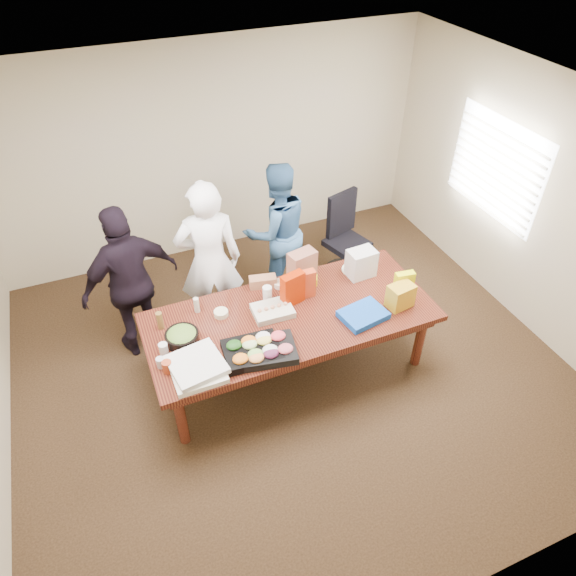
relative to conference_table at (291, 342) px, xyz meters
name	(u,v)px	position (x,y,z in m)	size (l,w,h in m)	color
floor	(291,367)	(0.00, 0.00, -0.39)	(5.50, 5.00, 0.02)	#47301E
ceiling	(292,117)	(0.00, 0.00, 2.33)	(5.50, 5.00, 0.02)	white
wall_back	(213,152)	(0.00, 2.50, 0.98)	(5.50, 0.04, 2.70)	beige
wall_front	(466,517)	(0.00, -2.50, 0.98)	(5.50, 0.04, 2.70)	beige
wall_right	(532,205)	(2.75, 0.00, 0.98)	(0.04, 5.00, 2.70)	beige
window_panel	(495,168)	(2.72, 0.60, 1.12)	(0.03, 1.40, 1.10)	white
window_blinds	(492,168)	(2.68, 0.60, 1.12)	(0.04, 1.36, 1.00)	beige
conference_table	(291,342)	(0.00, 0.00, 0.00)	(2.80, 1.20, 0.75)	#4C1C0F
office_chair	(347,241)	(1.26, 1.20, 0.15)	(0.53, 0.53, 1.04)	black
person_center	(210,262)	(-0.54, 0.90, 0.55)	(0.68, 0.44, 1.86)	white
person_right	(277,231)	(0.37, 1.29, 0.46)	(0.81, 0.63, 1.67)	#396796
person_left	(131,283)	(-1.35, 0.93, 0.50)	(1.02, 0.43, 1.74)	black
veggie_tray	(252,351)	(-0.52, -0.35, 0.41)	(0.50, 0.39, 0.08)	black
fruit_tray	(268,350)	(-0.39, -0.39, 0.41)	(0.49, 0.39, 0.08)	black
sheet_cake	(273,311)	(-0.15, 0.09, 0.41)	(0.38, 0.29, 0.07)	beige
salad_bowl	(182,337)	(-1.05, 0.05, 0.42)	(0.31, 0.31, 0.10)	black
chip_bag_blue	(363,315)	(0.63, -0.30, 0.41)	(0.43, 0.32, 0.06)	blue
chip_bag_red	(293,289)	(0.09, 0.16, 0.55)	(0.24, 0.10, 0.35)	#AC2100
chip_bag_yellow	(403,285)	(1.14, -0.17, 0.52)	(0.19, 0.08, 0.29)	#F6FC08
chip_bag_orange	(305,284)	(0.24, 0.21, 0.53)	(0.20, 0.09, 0.31)	#C33D1A
mayo_jar	(267,293)	(-0.12, 0.31, 0.45)	(0.09, 0.09, 0.14)	white
mustard_bottle	(313,280)	(0.38, 0.31, 0.46)	(0.06, 0.06, 0.18)	#DBDB08
dressing_bottle	(160,321)	(-1.20, 0.30, 0.47)	(0.06, 0.06, 0.19)	brown
ranch_bottle	(197,305)	(-0.82, 0.40, 0.46)	(0.05, 0.05, 0.16)	beige
banana_bunch	(305,279)	(0.34, 0.41, 0.42)	(0.24, 0.14, 0.08)	#F4FA01
bread_loaf	(263,282)	(-0.09, 0.52, 0.43)	(0.28, 0.12, 0.11)	#A36947
kraft_bag	(302,267)	(0.31, 0.44, 0.56)	(0.28, 0.16, 0.37)	#965B45
red_cup	(167,367)	(-1.26, -0.25, 0.43)	(0.08, 0.08, 0.11)	#A73D1C
clear_cup_a	(161,363)	(-1.30, -0.18, 0.42)	(0.07, 0.07, 0.10)	silver
clear_cup_b	(164,349)	(-1.24, -0.03, 0.43)	(0.08, 0.08, 0.11)	silver
pizza_box_lower	(197,371)	(-1.03, -0.37, 0.40)	(0.44, 0.44, 0.05)	white
pizza_box_upper	(197,364)	(-1.02, -0.34, 0.45)	(0.44, 0.44, 0.05)	silver
plate_a	(358,267)	(0.96, 0.41, 0.38)	(0.28, 0.28, 0.02)	white
plate_b	(353,269)	(0.90, 0.39, 0.38)	(0.25, 0.25, 0.02)	white
dip_bowl_a	(280,284)	(0.07, 0.45, 0.40)	(0.14, 0.14, 0.06)	beige
dip_bowl_b	(221,313)	(-0.63, 0.25, 0.40)	(0.14, 0.14, 0.06)	beige
grocery_bag_white	(361,263)	(0.92, 0.30, 0.53)	(0.28, 0.20, 0.30)	white
grocery_bag_yellow	(400,296)	(1.04, -0.28, 0.50)	(0.25, 0.17, 0.25)	gold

